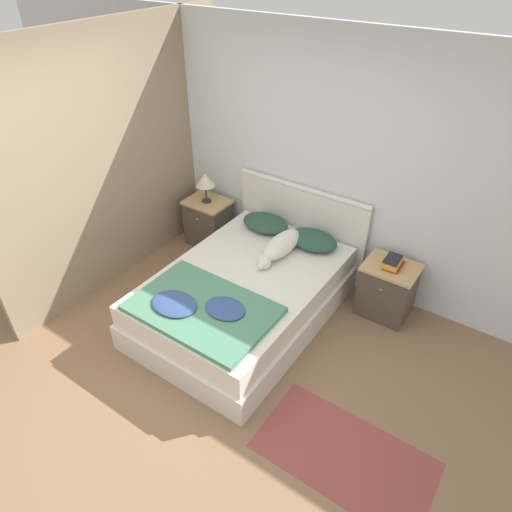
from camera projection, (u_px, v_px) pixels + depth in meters
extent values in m
plane|color=#896647|center=(181.00, 383.00, 3.89)|extent=(16.00, 16.00, 0.00)
cube|color=silver|center=(313.00, 160.00, 4.58)|extent=(9.00, 0.06, 2.55)
cube|color=gray|center=(120.00, 158.00, 4.60)|extent=(0.06, 3.10, 2.55)
cube|color=silver|center=(244.00, 305.00, 4.50)|extent=(1.45, 2.09, 0.28)
cube|color=silver|center=(244.00, 285.00, 4.35)|extent=(1.39, 2.03, 0.23)
cube|color=silver|center=(300.00, 228.00, 5.01)|extent=(1.53, 0.04, 0.97)
cylinder|color=silver|center=(303.00, 188.00, 4.73)|extent=(1.53, 0.06, 0.06)
cube|color=#4C4238|center=(209.00, 223.00, 5.50)|extent=(0.48, 0.39, 0.55)
cube|color=tan|center=(207.00, 202.00, 5.33)|extent=(0.50, 0.41, 0.03)
sphere|color=tan|center=(197.00, 219.00, 5.28)|extent=(0.02, 0.02, 0.02)
cube|color=#4C4238|center=(387.00, 291.00, 4.47)|extent=(0.48, 0.39, 0.55)
cube|color=tan|center=(392.00, 268.00, 4.30)|extent=(0.50, 0.41, 0.03)
sphere|color=tan|center=(381.00, 290.00, 4.24)|extent=(0.02, 0.02, 0.02)
ellipsoid|color=#284C3D|center=(265.00, 223.00, 4.92)|extent=(0.52, 0.37, 0.14)
ellipsoid|color=#284C3D|center=(313.00, 240.00, 4.65)|extent=(0.52, 0.37, 0.14)
cube|color=#4C8466|center=(203.00, 308.00, 3.88)|extent=(1.21, 0.81, 0.04)
ellipsoid|color=#334C7F|center=(174.00, 304.00, 3.87)|extent=(0.42, 0.32, 0.04)
ellipsoid|color=#334C7F|center=(225.00, 308.00, 3.83)|extent=(0.36, 0.28, 0.04)
ellipsoid|color=silver|center=(282.00, 244.00, 4.54)|extent=(0.23, 0.58, 0.19)
sphere|color=silver|center=(264.00, 262.00, 4.34)|extent=(0.14, 0.14, 0.14)
ellipsoid|color=silver|center=(261.00, 266.00, 4.31)|extent=(0.06, 0.08, 0.05)
cone|color=silver|center=(261.00, 256.00, 4.33)|extent=(0.04, 0.04, 0.05)
cone|color=silver|center=(268.00, 259.00, 4.30)|extent=(0.04, 0.04, 0.05)
ellipsoid|color=silver|center=(297.00, 239.00, 4.72)|extent=(0.16, 0.25, 0.07)
cube|color=#AD2D28|center=(393.00, 265.00, 4.29)|extent=(0.16, 0.23, 0.02)
cube|color=gold|center=(392.00, 263.00, 4.27)|extent=(0.16, 0.22, 0.03)
cube|color=orange|center=(394.00, 261.00, 4.26)|extent=(0.15, 0.22, 0.02)
cube|color=#232328|center=(393.00, 259.00, 4.24)|extent=(0.13, 0.19, 0.02)
cylinder|color=#2D2D33|center=(207.00, 201.00, 5.31)|extent=(0.11, 0.11, 0.02)
cylinder|color=#2D2D33|center=(206.00, 193.00, 5.25)|extent=(0.02, 0.02, 0.19)
cone|color=beige|center=(205.00, 180.00, 5.15)|extent=(0.23, 0.23, 0.15)
cube|color=#93423D|center=(345.00, 455.00, 3.36)|extent=(1.28, 0.70, 0.00)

